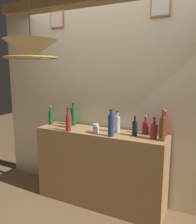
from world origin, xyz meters
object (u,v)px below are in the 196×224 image
at_px(liquor_bottle_bourbon, 164,125).
at_px(liquor_bottle_vodka, 111,125).
at_px(liquor_bottle_port, 51,117).
at_px(liquor_bottle_vermouth, 69,120).
at_px(liquor_bottle_whiskey, 73,116).
at_px(liquor_bottle_rye, 162,128).
at_px(liquor_bottle_mezcal, 68,122).
at_px(liquor_bottle_brandy, 154,129).
at_px(liquor_bottle_tequila, 145,127).
at_px(glass_tumbler_rocks, 96,128).
at_px(liquor_bottle_scotch, 117,124).
at_px(pendant_lamp, 31,50).
at_px(liquor_bottle_sherry, 154,131).
at_px(liquor_bottle_amaro, 135,128).

height_order(liquor_bottle_bourbon, liquor_bottle_vodka, liquor_bottle_vodka).
bearing_deg(liquor_bottle_port, liquor_bottle_vermouth, -7.31).
distance_m(liquor_bottle_whiskey, liquor_bottle_vodka, 0.72).
xyz_separation_m(liquor_bottle_port, liquor_bottle_rye, (1.54, -0.08, 0.03)).
relative_size(liquor_bottle_mezcal, liquor_bottle_brandy, 1.46).
xyz_separation_m(liquor_bottle_tequila, glass_tumbler_rocks, (-0.55, -0.21, -0.03)).
height_order(liquor_bottle_tequila, glass_tumbler_rocks, liquor_bottle_tequila).
height_order(liquor_bottle_scotch, liquor_bottle_whiskey, liquor_bottle_whiskey).
height_order(liquor_bottle_port, liquor_bottle_vermouth, liquor_bottle_port).
bearing_deg(liquor_bottle_whiskey, pendant_lamp, -80.75).
distance_m(liquor_bottle_rye, glass_tumbler_rocks, 0.78).
relative_size(glass_tumbler_rocks, pendant_lamp, 0.21).
height_order(liquor_bottle_brandy, pendant_lamp, pendant_lamp).
relative_size(liquor_bottle_mezcal, liquor_bottle_tequila, 1.35).
height_order(liquor_bottle_vodka, pendant_lamp, pendant_lamp).
height_order(liquor_bottle_rye, liquor_bottle_brandy, liquor_bottle_rye).
bearing_deg(liquor_bottle_rye, liquor_bottle_vermouth, 178.07).
distance_m(liquor_bottle_port, liquor_bottle_bourbon, 1.53).
relative_size(liquor_bottle_sherry, liquor_bottle_brandy, 1.18).
distance_m(liquor_bottle_sherry, pendant_lamp, 1.51).
bearing_deg(liquor_bottle_vermouth, liquor_bottle_mezcal, -58.67).
bearing_deg(liquor_bottle_rye, pendant_lamp, -144.89).
height_order(liquor_bottle_whiskey, liquor_bottle_vodka, liquor_bottle_vodka).
bearing_deg(liquor_bottle_scotch, liquor_bottle_tequila, 13.25).
bearing_deg(liquor_bottle_bourbon, liquor_bottle_whiskey, -178.48).
distance_m(liquor_bottle_vermouth, liquor_bottle_tequila, 0.99).
bearing_deg(liquor_bottle_amaro, liquor_bottle_scotch, 166.79).
height_order(liquor_bottle_scotch, liquor_bottle_brandy, liquor_bottle_scotch).
height_order(liquor_bottle_sherry, liquor_bottle_vodka, liquor_bottle_vodka).
xyz_separation_m(liquor_bottle_bourbon, liquor_bottle_amaro, (-0.30, -0.16, -0.03)).
xyz_separation_m(liquor_bottle_vermouth, liquor_bottle_vodka, (0.66, -0.13, 0.04)).
bearing_deg(liquor_bottle_amaro, liquor_bottle_rye, -8.96).
xyz_separation_m(liquor_bottle_port, liquor_bottle_scotch, (0.98, 0.02, 0.00)).
xyz_separation_m(liquor_bottle_port, liquor_bottle_vermouth, (0.33, -0.04, -0.01)).
relative_size(liquor_bottle_amaro, pendant_lamp, 0.45).
bearing_deg(liquor_bottle_tequila, liquor_bottle_vermouth, -171.82).
xyz_separation_m(liquor_bottle_vermouth, liquor_bottle_amaro, (0.89, 0.01, -0.00)).
xyz_separation_m(liquor_bottle_amaro, liquor_bottle_brandy, (0.20, 0.10, -0.01)).
xyz_separation_m(liquor_bottle_vermouth, liquor_bottle_whiskey, (-0.02, 0.14, 0.03)).
height_order(liquor_bottle_vermouth, liquor_bottle_rye, liquor_bottle_rye).
height_order(liquor_bottle_brandy, liquor_bottle_tequila, liquor_bottle_tequila).
xyz_separation_m(liquor_bottle_port, liquor_bottle_vodka, (0.98, -0.17, 0.03)).
bearing_deg(liquor_bottle_tequila, liquor_bottle_port, -175.66).
height_order(liquor_bottle_vermouth, glass_tumbler_rocks, liquor_bottle_vermouth).
relative_size(liquor_bottle_scotch, liquor_bottle_rye, 0.75).
xyz_separation_m(liquor_bottle_mezcal, liquor_bottle_vodka, (0.56, 0.02, 0.02)).
height_order(liquor_bottle_sherry, liquor_bottle_rye, liquor_bottle_rye).
relative_size(liquor_bottle_whiskey, liquor_bottle_tequila, 1.38).
xyz_separation_m(liquor_bottle_vermouth, liquor_bottle_rye, (1.21, -0.04, 0.04)).
distance_m(liquor_bottle_port, liquor_bottle_rye, 1.54).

